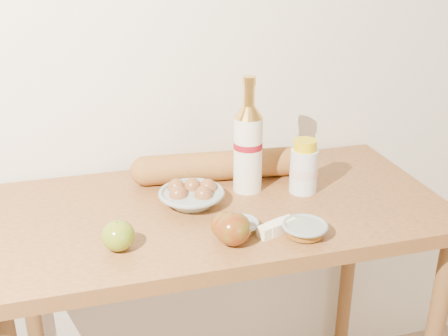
# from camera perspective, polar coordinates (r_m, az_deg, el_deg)

# --- Properties ---
(back_wall) EXTENTS (3.50, 0.02, 2.60)m
(back_wall) POSITION_cam_1_polar(r_m,az_deg,el_deg) (1.69, -3.38, 13.52)
(back_wall) COLOR silver
(back_wall) RESTS_ON ground
(table) EXTENTS (1.20, 0.60, 0.90)m
(table) POSITION_cam_1_polar(r_m,az_deg,el_deg) (1.57, -0.30, -7.73)
(table) COLOR #9F6633
(table) RESTS_ON ground
(bourbon_bottle) EXTENTS (0.10, 0.10, 0.33)m
(bourbon_bottle) POSITION_cam_1_polar(r_m,az_deg,el_deg) (1.54, 2.45, 2.28)
(bourbon_bottle) COLOR #F3E5CE
(bourbon_bottle) RESTS_ON table
(cream_bottle) EXTENTS (0.10, 0.10, 0.15)m
(cream_bottle) POSITION_cam_1_polar(r_m,az_deg,el_deg) (1.57, 8.11, 0.01)
(cream_bottle) COLOR silver
(cream_bottle) RESTS_ON table
(egg_bowl) EXTENTS (0.22, 0.22, 0.06)m
(egg_bowl) POSITION_cam_1_polar(r_m,az_deg,el_deg) (1.51, -3.31, -2.78)
(egg_bowl) COLOR #8E9B96
(egg_bowl) RESTS_ON table
(baguette) EXTENTS (0.52, 0.13, 0.09)m
(baguette) POSITION_cam_1_polar(r_m,az_deg,el_deg) (1.64, -0.56, 0.23)
(baguette) COLOR #B37636
(baguette) RESTS_ON table
(apple_yellowgreen) EXTENTS (0.10, 0.10, 0.07)m
(apple_yellowgreen) POSITION_cam_1_polar(r_m,az_deg,el_deg) (1.32, -10.71, -6.77)
(apple_yellowgreen) COLOR olive
(apple_yellowgreen) RESTS_ON table
(apple_redgreen_front) EXTENTS (0.10, 0.10, 0.08)m
(apple_redgreen_front) POSITION_cam_1_polar(r_m,az_deg,el_deg) (1.32, 0.92, -6.19)
(apple_redgreen_front) COLOR maroon
(apple_redgreen_front) RESTS_ON table
(apple_redgreen_right) EXTENTS (0.09, 0.09, 0.07)m
(apple_redgreen_right) POSITION_cam_1_polar(r_m,az_deg,el_deg) (1.35, 0.12, -5.85)
(apple_redgreen_right) COLOR #990D08
(apple_redgreen_right) RESTS_ON table
(sugar_bowl) EXTENTS (0.10, 0.10, 0.03)m
(sugar_bowl) POSITION_cam_1_polar(r_m,az_deg,el_deg) (1.38, 1.68, -5.90)
(sugar_bowl) COLOR gray
(sugar_bowl) RESTS_ON table
(syrup_bowl) EXTENTS (0.14, 0.14, 0.03)m
(syrup_bowl) POSITION_cam_1_polar(r_m,az_deg,el_deg) (1.38, 8.21, -6.17)
(syrup_bowl) COLOR gray
(syrup_bowl) RESTS_ON table
(butter_stick) EXTENTS (0.11, 0.07, 0.03)m
(butter_stick) POSITION_cam_1_polar(r_m,az_deg,el_deg) (1.38, 5.38, -6.05)
(butter_stick) COLOR #FFF4C5
(butter_stick) RESTS_ON table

